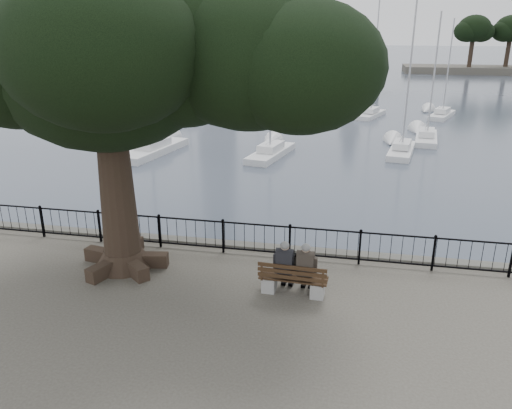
% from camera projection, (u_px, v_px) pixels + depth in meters
% --- Properties ---
extents(harbor, '(260.00, 260.00, 1.20)m').
position_uv_depth(harbor, '(259.00, 263.00, 15.47)').
color(harbor, '#4D4B45').
rests_on(harbor, ground).
extents(railing, '(22.06, 0.06, 1.00)m').
position_uv_depth(railing, '(256.00, 238.00, 14.65)').
color(railing, black).
rests_on(railing, ground).
extents(bench, '(1.75, 0.60, 0.91)m').
position_uv_depth(bench, '(293.00, 283.00, 12.59)').
color(bench, gray).
rests_on(bench, ground).
extents(person_left, '(0.43, 0.73, 1.44)m').
position_uv_depth(person_left, '(285.00, 268.00, 12.62)').
color(person_left, black).
rests_on(person_left, ground).
extents(person_right, '(0.43, 0.73, 1.44)m').
position_uv_depth(person_right, '(306.00, 270.00, 12.49)').
color(person_right, '#29241F').
rests_on(person_right, ground).
extents(tree, '(11.13, 7.77, 9.09)m').
position_uv_depth(tree, '(138.00, 46.00, 12.11)').
color(tree, black).
rests_on(tree, ground).
extents(lion_monument, '(5.90, 5.90, 8.73)m').
position_uv_depth(lion_monument, '(354.00, 74.00, 57.83)').
color(lion_monument, '#4D4B45').
rests_on(lion_monument, ground).
extents(sailboat_a, '(2.63, 6.08, 10.85)m').
position_uv_depth(sailboat_a, '(153.00, 149.00, 30.63)').
color(sailboat_a, white).
rests_on(sailboat_a, ground).
extents(sailboat_b, '(2.38, 5.22, 10.89)m').
position_uv_depth(sailboat_b, '(271.00, 151.00, 29.94)').
color(sailboat_b, white).
rests_on(sailboat_b, ground).
extents(sailboat_c, '(2.07, 4.88, 10.16)m').
position_uv_depth(sailboat_c, '(402.00, 149.00, 30.56)').
color(sailboat_c, white).
rests_on(sailboat_c, ground).
extents(sailboat_d, '(1.93, 5.02, 8.47)m').
position_uv_depth(sailboat_d, '(426.00, 137.00, 33.97)').
color(sailboat_d, white).
rests_on(sailboat_d, ground).
extents(sailboat_e, '(3.21, 5.21, 11.49)m').
position_uv_depth(sailboat_e, '(191.00, 117.00, 41.12)').
color(sailboat_e, white).
rests_on(sailboat_e, ground).
extents(sailboat_f, '(2.74, 4.77, 10.18)m').
position_uv_depth(sailboat_f, '(371.00, 113.00, 42.95)').
color(sailboat_f, white).
rests_on(sailboat_f, ground).
extents(sailboat_g, '(2.89, 4.92, 8.17)m').
position_uv_depth(sailboat_g, '(442.00, 114.00, 42.77)').
color(sailboat_g, white).
rests_on(sailboat_g, ground).
extents(sailboat_h, '(2.28, 4.89, 11.53)m').
position_uv_depth(sailboat_h, '(258.00, 101.00, 49.40)').
color(sailboat_h, white).
rests_on(sailboat_h, ground).
extents(far_shore, '(30.00, 8.60, 9.18)m').
position_uv_depth(far_shore, '(506.00, 48.00, 80.07)').
color(far_shore, '#47443C').
rests_on(far_shore, ground).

